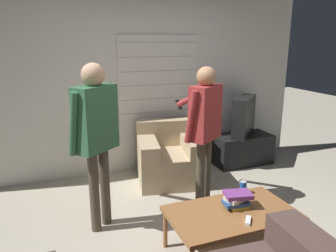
{
  "coord_description": "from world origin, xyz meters",
  "views": [
    {
      "loc": [
        -1.24,
        -2.43,
        1.89
      ],
      "look_at": [
        -0.05,
        0.65,
        1.0
      ],
      "focal_mm": 35.0,
      "sensor_mm": 36.0,
      "label": 1
    }
  ],
  "objects_px": {
    "book_stack": "(237,199)",
    "spare_remote": "(248,221)",
    "soda_can": "(243,187)",
    "person_left_standing": "(95,127)",
    "tv": "(244,116)",
    "armchair_beige": "(169,157)",
    "coffee_table": "(232,215)",
    "person_right_standing": "(204,120)"
  },
  "relations": [
    {
      "from": "soda_can",
      "to": "spare_remote",
      "type": "xyz_separation_m",
      "value": [
        -0.25,
        -0.46,
        -0.05
      ]
    },
    {
      "from": "book_stack",
      "to": "person_left_standing",
      "type": "bearing_deg",
      "value": 143.64
    },
    {
      "from": "tv",
      "to": "armchair_beige",
      "type": "bearing_deg",
      "value": -36.32
    },
    {
      "from": "person_left_standing",
      "to": "spare_remote",
      "type": "distance_m",
      "value": 1.62
    },
    {
      "from": "coffee_table",
      "to": "armchair_beige",
      "type": "bearing_deg",
      "value": 87.46
    },
    {
      "from": "person_left_standing",
      "to": "coffee_table",
      "type": "bearing_deg",
      "value": -77.14
    },
    {
      "from": "coffee_table",
      "to": "person_left_standing",
      "type": "height_order",
      "value": "person_left_standing"
    },
    {
      "from": "book_stack",
      "to": "spare_remote",
      "type": "bearing_deg",
      "value": -100.98
    },
    {
      "from": "armchair_beige",
      "to": "tv",
      "type": "bearing_deg",
      "value": -161.54
    },
    {
      "from": "armchair_beige",
      "to": "spare_remote",
      "type": "relative_size",
      "value": 7.89
    },
    {
      "from": "spare_remote",
      "to": "book_stack",
      "type": "bearing_deg",
      "value": 118.33
    },
    {
      "from": "tv",
      "to": "book_stack",
      "type": "relative_size",
      "value": 2.29
    },
    {
      "from": "coffee_table",
      "to": "book_stack",
      "type": "xyz_separation_m",
      "value": [
        0.08,
        0.05,
        0.11
      ]
    },
    {
      "from": "armchair_beige",
      "to": "person_left_standing",
      "type": "height_order",
      "value": "person_left_standing"
    },
    {
      "from": "soda_can",
      "to": "spare_remote",
      "type": "distance_m",
      "value": 0.53
    },
    {
      "from": "coffee_table",
      "to": "person_left_standing",
      "type": "xyz_separation_m",
      "value": [
        -1.02,
        0.86,
        0.69
      ]
    },
    {
      "from": "armchair_beige",
      "to": "spare_remote",
      "type": "bearing_deg",
      "value": 100.29
    },
    {
      "from": "coffee_table",
      "to": "spare_remote",
      "type": "xyz_separation_m",
      "value": [
        0.03,
        -0.19,
        0.05
      ]
    },
    {
      "from": "armchair_beige",
      "to": "book_stack",
      "type": "relative_size",
      "value": 3.61
    },
    {
      "from": "book_stack",
      "to": "armchair_beige",
      "type": "bearing_deg",
      "value": 90.22
    },
    {
      "from": "tv",
      "to": "person_right_standing",
      "type": "relative_size",
      "value": 0.39
    },
    {
      "from": "person_left_standing",
      "to": "tv",
      "type": "bearing_deg",
      "value": -14.08
    },
    {
      "from": "armchair_beige",
      "to": "soda_can",
      "type": "bearing_deg",
      "value": 109.9
    },
    {
      "from": "armchair_beige",
      "to": "soda_can",
      "type": "relative_size",
      "value": 7.89
    },
    {
      "from": "coffee_table",
      "to": "tv",
      "type": "bearing_deg",
      "value": 54.2
    },
    {
      "from": "coffee_table",
      "to": "person_left_standing",
      "type": "relative_size",
      "value": 0.67
    },
    {
      "from": "tv",
      "to": "soda_can",
      "type": "height_order",
      "value": "tv"
    },
    {
      "from": "armchair_beige",
      "to": "person_left_standing",
      "type": "xyz_separation_m",
      "value": [
        -1.09,
        -0.84,
        0.75
      ]
    },
    {
      "from": "armchair_beige",
      "to": "book_stack",
      "type": "distance_m",
      "value": 1.66
    },
    {
      "from": "spare_remote",
      "to": "soda_can",
      "type": "bearing_deg",
      "value": 100.43
    },
    {
      "from": "person_left_standing",
      "to": "book_stack",
      "type": "bearing_deg",
      "value": -73.34
    },
    {
      "from": "armchair_beige",
      "to": "person_left_standing",
      "type": "distance_m",
      "value": 1.57
    },
    {
      "from": "soda_can",
      "to": "spare_remote",
      "type": "relative_size",
      "value": 1.0
    },
    {
      "from": "book_stack",
      "to": "soda_can",
      "type": "xyz_separation_m",
      "value": [
        0.21,
        0.21,
        -0.01
      ]
    },
    {
      "from": "person_right_standing",
      "to": "soda_can",
      "type": "distance_m",
      "value": 0.85
    },
    {
      "from": "person_right_standing",
      "to": "spare_remote",
      "type": "height_order",
      "value": "person_right_standing"
    },
    {
      "from": "tv",
      "to": "soda_can",
      "type": "bearing_deg",
      "value": 13.3
    },
    {
      "from": "tv",
      "to": "spare_remote",
      "type": "relative_size",
      "value": 5.0
    },
    {
      "from": "tv",
      "to": "spare_remote",
      "type": "bearing_deg",
      "value": 14.28
    },
    {
      "from": "soda_can",
      "to": "book_stack",
      "type": "bearing_deg",
      "value": -133.71
    },
    {
      "from": "soda_can",
      "to": "tv",
      "type": "bearing_deg",
      "value": 56.55
    },
    {
      "from": "book_stack",
      "to": "spare_remote",
      "type": "xyz_separation_m",
      "value": [
        -0.05,
        -0.24,
        -0.07
      ]
    }
  ]
}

